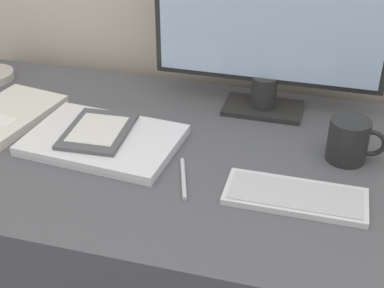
% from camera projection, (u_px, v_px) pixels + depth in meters
% --- Properties ---
extents(desk, '(1.51, 0.67, 0.75)m').
position_uv_depth(desk, '(213.00, 285.00, 1.31)').
color(desk, '#4C4C51').
rests_on(desk, ground_plane).
extents(monitor, '(0.53, 0.11, 0.44)m').
position_uv_depth(monitor, '(270.00, 15.00, 1.16)').
color(monitor, '#262626').
rests_on(monitor, desk).
extents(keyboard, '(0.26, 0.11, 0.01)m').
position_uv_depth(keyboard, '(295.00, 196.00, 0.98)').
color(keyboard, silver).
rests_on(keyboard, desk).
extents(laptop, '(0.33, 0.24, 0.02)m').
position_uv_depth(laptop, '(103.00, 140.00, 1.14)').
color(laptop, silver).
rests_on(laptop, desk).
extents(ereader, '(0.14, 0.18, 0.01)m').
position_uv_depth(ereader, '(98.00, 131.00, 1.15)').
color(ereader, '#4C4C51').
rests_on(ereader, laptop).
extents(notebook, '(0.20, 0.28, 0.02)m').
position_uv_depth(notebook, '(7.00, 116.00, 1.24)').
color(notebook, silver).
rests_on(notebook, desk).
extents(coffee_mug, '(0.12, 0.08, 0.09)m').
position_uv_depth(coffee_mug, '(349.00, 140.00, 1.08)').
color(coffee_mug, black).
rests_on(coffee_mug, desk).
extents(pen, '(0.05, 0.13, 0.01)m').
position_uv_depth(pen, '(183.00, 178.00, 1.03)').
color(pen, silver).
rests_on(pen, desk).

